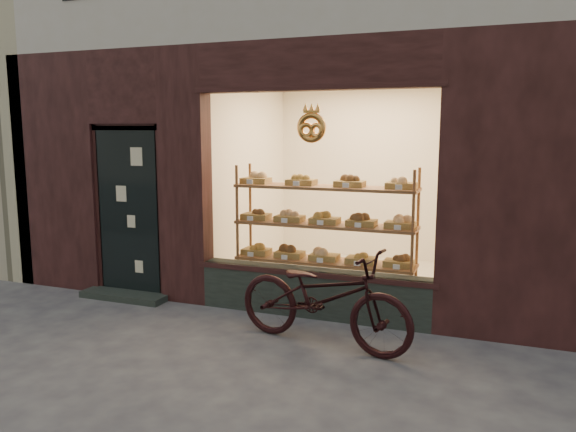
% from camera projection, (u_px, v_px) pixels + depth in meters
% --- Properties ---
extents(ground, '(90.00, 90.00, 0.00)m').
position_uv_depth(ground, '(182.00, 387.00, 4.68)').
color(ground, '#393940').
extents(display_shelf, '(2.20, 0.45, 1.70)m').
position_uv_depth(display_shelf, '(325.00, 236.00, 6.75)').
color(display_shelf, brown).
rests_on(display_shelf, ground).
extents(bicycle, '(1.97, 0.99, 0.99)m').
position_uv_depth(bicycle, '(323.00, 297.00, 5.53)').
color(bicycle, black).
rests_on(bicycle, ground).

